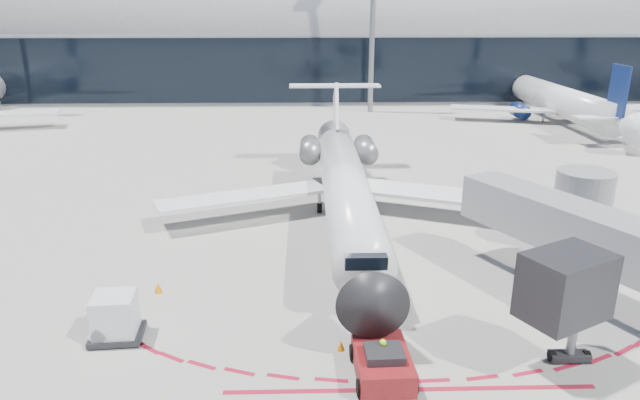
{
  "coord_description": "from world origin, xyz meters",
  "views": [
    {
      "loc": [
        -3.85,
        -29.33,
        13.61
      ],
      "look_at": [
        -3.02,
        2.34,
        2.84
      ],
      "focal_mm": 32.0,
      "sensor_mm": 36.0,
      "label": 1
    }
  ],
  "objects_px": {
    "regional_jet": "(345,183)",
    "uld_container": "(115,317)",
    "ramp_worker": "(382,357)",
    "pushback_tug": "(382,362)"
  },
  "relations": [
    {
      "from": "pushback_tug",
      "to": "ramp_worker",
      "type": "height_order",
      "value": "ramp_worker"
    },
    {
      "from": "regional_jet",
      "to": "uld_container",
      "type": "xyz_separation_m",
      "value": [
        -10.77,
        -14.25,
        -1.58
      ]
    },
    {
      "from": "pushback_tug",
      "to": "regional_jet",
      "type": "bearing_deg",
      "value": 88.97
    },
    {
      "from": "regional_jet",
      "to": "ramp_worker",
      "type": "xyz_separation_m",
      "value": [
        0.31,
        -17.14,
        -1.8
      ]
    },
    {
      "from": "regional_jet",
      "to": "uld_container",
      "type": "relative_size",
      "value": 13.36
    },
    {
      "from": "ramp_worker",
      "to": "uld_container",
      "type": "relative_size",
      "value": 0.69
    },
    {
      "from": "regional_jet",
      "to": "pushback_tug",
      "type": "height_order",
      "value": "regional_jet"
    },
    {
      "from": "regional_jet",
      "to": "pushback_tug",
      "type": "xyz_separation_m",
      "value": [
        0.32,
        -17.2,
        -1.99
      ]
    },
    {
      "from": "regional_jet",
      "to": "uld_container",
      "type": "height_order",
      "value": "regional_jet"
    },
    {
      "from": "regional_jet",
      "to": "pushback_tug",
      "type": "bearing_deg",
      "value": -88.93
    }
  ]
}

